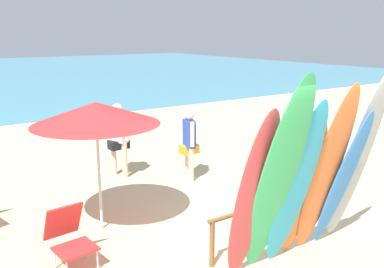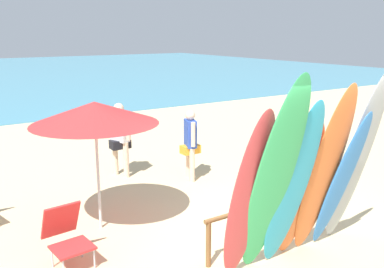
% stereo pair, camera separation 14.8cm
% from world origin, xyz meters
% --- Properties ---
extents(ground, '(60.00, 60.00, 0.00)m').
position_xyz_m(ground, '(0.00, 14.00, 0.00)').
color(ground, '#D3BC8C').
extents(surfboard_rack, '(2.32, 0.07, 0.68)m').
position_xyz_m(surfboard_rack, '(0.00, 0.00, 0.52)').
color(surfboard_rack, brown).
rests_on(surfboard_rack, ground).
extents(surfboard_red_0, '(0.57, 0.65, 2.26)m').
position_xyz_m(surfboard_red_0, '(-0.94, -0.57, 1.13)').
color(surfboard_red_0, '#D13D42').
rests_on(surfboard_red_0, ground).
extents(surfboard_green_1, '(0.65, 0.99, 2.66)m').
position_xyz_m(surfboard_green_1, '(-0.67, -0.70, 1.33)').
color(surfboard_green_1, '#38B266').
rests_on(surfboard_green_1, ground).
extents(surfboard_teal_2, '(0.57, 0.75, 2.32)m').
position_xyz_m(surfboard_teal_2, '(-0.29, -0.65, 1.16)').
color(surfboard_teal_2, '#289EC6').
rests_on(surfboard_teal_2, ground).
extents(surfboard_orange_3, '(0.56, 0.57, 2.01)m').
position_xyz_m(surfboard_orange_3, '(0.03, -0.50, 1.00)').
color(surfboard_orange_3, orange).
rests_on(surfboard_orange_3, ground).
extents(surfboard_orange_4, '(0.58, 0.81, 2.47)m').
position_xyz_m(surfboard_orange_4, '(0.29, -0.64, 1.24)').
color(surfboard_orange_4, orange).
rests_on(surfboard_orange_4, ground).
extents(surfboard_blue_5, '(0.53, 0.79, 2.09)m').
position_xyz_m(surfboard_blue_5, '(0.66, -0.65, 1.04)').
color(surfboard_blue_5, '#337AD1').
rests_on(surfboard_blue_5, ground).
extents(surfboard_grey_6, '(0.54, 0.77, 2.60)m').
position_xyz_m(surfboard_grey_6, '(0.97, -0.64, 1.30)').
color(surfboard_grey_6, '#999EA3').
rests_on(surfboard_grey_6, ground).
extents(beachgoer_photographing, '(0.42, 0.57, 1.60)m').
position_xyz_m(beachgoer_photographing, '(-0.56, 4.03, 0.92)').
color(beachgoer_photographing, beige).
rests_on(beachgoer_photographing, ground).
extents(beachgoer_by_water, '(0.39, 0.54, 1.49)m').
position_xyz_m(beachgoer_by_water, '(0.56, 3.01, 0.86)').
color(beachgoer_by_water, beige).
rests_on(beachgoer_by_water, ground).
extents(beach_chair_red, '(0.57, 0.74, 0.81)m').
position_xyz_m(beach_chair_red, '(-2.63, 1.13, 0.43)').
color(beach_chair_red, '#B7B7BC').
rests_on(beach_chair_red, ground).
extents(beach_umbrella, '(1.93, 1.93, 2.04)m').
position_xyz_m(beach_umbrella, '(-1.87, 1.88, 1.86)').
color(beach_umbrella, silver).
rests_on(beach_umbrella, ground).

